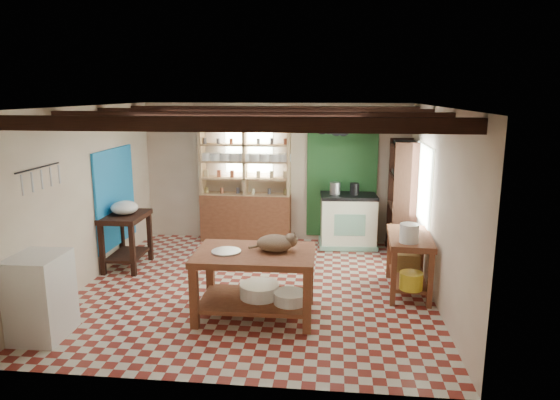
# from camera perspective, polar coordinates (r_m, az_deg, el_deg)

# --- Properties ---
(floor) EXTENTS (5.00, 5.00, 0.02)m
(floor) POSITION_cam_1_polar(r_m,az_deg,el_deg) (7.42, -2.79, -9.95)
(floor) COLOR maroon
(floor) RESTS_ON ground
(ceiling) EXTENTS (5.00, 5.00, 0.02)m
(ceiling) POSITION_cam_1_polar(r_m,az_deg,el_deg) (6.88, -3.02, 10.62)
(ceiling) COLOR #424347
(ceiling) RESTS_ON wall_back
(wall_back) EXTENTS (5.00, 0.04, 2.60)m
(wall_back) POSITION_cam_1_polar(r_m,az_deg,el_deg) (9.47, -0.51, 3.16)
(wall_back) COLOR beige
(wall_back) RESTS_ON floor
(wall_front) EXTENTS (5.00, 0.04, 2.60)m
(wall_front) POSITION_cam_1_polar(r_m,az_deg,el_deg) (4.67, -7.77, -6.50)
(wall_front) COLOR beige
(wall_front) RESTS_ON floor
(wall_left) EXTENTS (0.04, 5.00, 2.60)m
(wall_left) POSITION_cam_1_polar(r_m,az_deg,el_deg) (7.83, -21.28, 0.40)
(wall_left) COLOR beige
(wall_left) RESTS_ON floor
(wall_right) EXTENTS (0.04, 5.00, 2.60)m
(wall_right) POSITION_cam_1_polar(r_m,az_deg,el_deg) (7.09, 17.48, -0.49)
(wall_right) COLOR beige
(wall_right) RESTS_ON floor
(ceiling_beams) EXTENTS (5.00, 3.80, 0.15)m
(ceiling_beams) POSITION_cam_1_polar(r_m,az_deg,el_deg) (6.88, -3.00, 9.62)
(ceiling_beams) COLOR black
(ceiling_beams) RESTS_ON ceiling
(blue_wall_patch) EXTENTS (0.04, 1.40, 1.60)m
(blue_wall_patch) POSITION_cam_1_polar(r_m,az_deg,el_deg) (8.64, -18.29, 0.32)
(blue_wall_patch) COLOR #1B7CCA
(blue_wall_patch) RESTS_ON wall_left
(green_wall_patch) EXTENTS (1.30, 0.04, 2.30)m
(green_wall_patch) POSITION_cam_1_polar(r_m,az_deg,el_deg) (9.39, 7.08, 2.68)
(green_wall_patch) COLOR #1F4F23
(green_wall_patch) RESTS_ON wall_back
(window_back) EXTENTS (0.90, 0.02, 0.80)m
(window_back) POSITION_cam_1_polar(r_m,az_deg,el_deg) (9.47, -3.55, 5.58)
(window_back) COLOR beige
(window_back) RESTS_ON wall_back
(window_right) EXTENTS (0.02, 1.30, 1.20)m
(window_right) POSITION_cam_1_polar(r_m,az_deg,el_deg) (8.03, 16.04, 1.77)
(window_right) COLOR beige
(window_right) RESTS_ON wall_right
(utensil_rail) EXTENTS (0.06, 0.90, 0.28)m
(utensil_rail) POSITION_cam_1_polar(r_m,az_deg,el_deg) (6.69, -25.82, 2.31)
(utensil_rail) COLOR black
(utensil_rail) RESTS_ON wall_left
(pot_rack) EXTENTS (0.86, 0.12, 0.36)m
(pot_rack) POSITION_cam_1_polar(r_m,az_deg,el_deg) (8.86, 7.27, 8.17)
(pot_rack) COLOR black
(pot_rack) RESTS_ON ceiling
(shelving_unit) EXTENTS (1.70, 0.34, 2.20)m
(shelving_unit) POSITION_cam_1_polar(r_m,az_deg,el_deg) (9.40, -3.97, 1.83)
(shelving_unit) COLOR tan
(shelving_unit) RESTS_ON floor
(tall_rack) EXTENTS (0.40, 0.86, 2.00)m
(tall_rack) POSITION_cam_1_polar(r_m,az_deg,el_deg) (8.85, 13.77, 0.19)
(tall_rack) COLOR black
(tall_rack) RESTS_ON floor
(work_table) EXTENTS (1.51, 1.02, 0.84)m
(work_table) POSITION_cam_1_polar(r_m,az_deg,el_deg) (6.39, -2.87, -9.53)
(work_table) COLOR brown
(work_table) RESTS_ON floor
(stove) EXTENTS (1.04, 0.74, 0.98)m
(stove) POSITION_cam_1_polar(r_m,az_deg,el_deg) (9.23, 7.78, -2.33)
(stove) COLOR white
(stove) RESTS_ON floor
(prep_table) EXTENTS (0.62, 0.88, 0.89)m
(prep_table) POSITION_cam_1_polar(r_m,az_deg,el_deg) (8.44, -17.11, -4.49)
(prep_table) COLOR black
(prep_table) RESTS_ON floor
(white_cabinet) EXTENTS (0.56, 0.67, 0.99)m
(white_cabinet) POSITION_cam_1_polar(r_m,az_deg,el_deg) (6.45, -25.67, -9.90)
(white_cabinet) COLOR white
(white_cabinet) RESTS_ON floor
(right_counter) EXTENTS (0.64, 1.19, 0.83)m
(right_counter) POSITION_cam_1_polar(r_m,az_deg,el_deg) (7.34, 14.47, -7.05)
(right_counter) COLOR brown
(right_counter) RESTS_ON floor
(cat) EXTENTS (0.52, 0.43, 0.21)m
(cat) POSITION_cam_1_polar(r_m,az_deg,el_deg) (6.24, -0.57, -4.96)
(cat) COLOR #82654B
(cat) RESTS_ON work_table
(steel_tray) EXTENTS (0.37, 0.37, 0.02)m
(steel_tray) POSITION_cam_1_polar(r_m,az_deg,el_deg) (6.26, -6.17, -5.87)
(steel_tray) COLOR #AEAFB6
(steel_tray) RESTS_ON work_table
(basin_large) EXTENTS (0.51, 0.51, 0.18)m
(basin_large) POSITION_cam_1_polar(r_m,az_deg,el_deg) (6.48, -2.35, -10.29)
(basin_large) COLOR white
(basin_large) RESTS_ON work_table
(basin_small) EXTENTS (0.41, 0.41, 0.14)m
(basin_small) POSITION_cam_1_polar(r_m,az_deg,el_deg) (6.31, 1.14, -11.09)
(basin_small) COLOR white
(basin_small) RESTS_ON work_table
(kettle_left) EXTENTS (0.21, 0.21, 0.22)m
(kettle_left) POSITION_cam_1_polar(r_m,az_deg,el_deg) (9.08, 6.31, 1.34)
(kettle_left) COLOR #AEAFB6
(kettle_left) RESTS_ON stove
(kettle_right) EXTENTS (0.18, 0.18, 0.21)m
(kettle_right) POSITION_cam_1_polar(r_m,az_deg,el_deg) (9.11, 8.51, 1.28)
(kettle_right) COLOR black
(kettle_right) RESTS_ON stove
(enamel_bowl) EXTENTS (0.44, 0.44, 0.21)m
(enamel_bowl) POSITION_cam_1_polar(r_m,az_deg,el_deg) (8.30, -17.35, -0.84)
(enamel_bowl) COLOR white
(enamel_bowl) RESTS_ON prep_table
(white_bucket) EXTENTS (0.26, 0.26, 0.25)m
(white_bucket) POSITION_cam_1_polar(r_m,az_deg,el_deg) (6.84, 14.54, -3.70)
(white_bucket) COLOR white
(white_bucket) RESTS_ON right_counter
(wicker_basket) EXTENTS (0.38, 0.31, 0.26)m
(wicker_basket) POSITION_cam_1_polar(r_m,az_deg,el_deg) (7.64, 14.24, -6.80)
(wicker_basket) COLOR olive
(wicker_basket) RESTS_ON right_counter
(yellow_tub) EXTENTS (0.33, 0.33, 0.23)m
(yellow_tub) POSITION_cam_1_polar(r_m,az_deg,el_deg) (6.94, 14.75, -8.91)
(yellow_tub) COLOR gold
(yellow_tub) RESTS_ON right_counter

